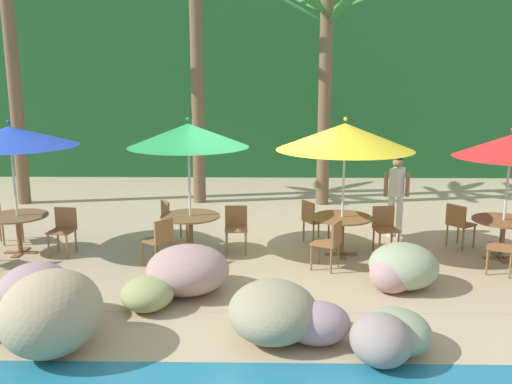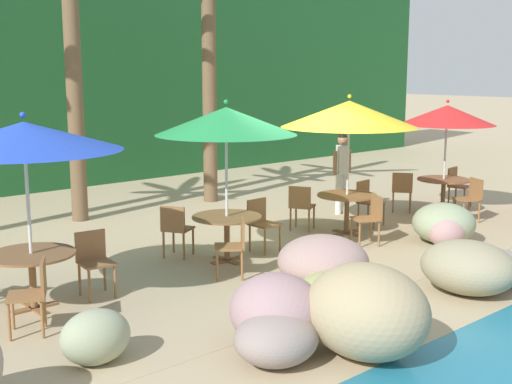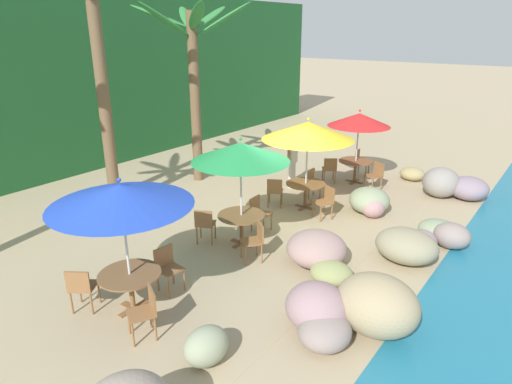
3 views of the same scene
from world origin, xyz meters
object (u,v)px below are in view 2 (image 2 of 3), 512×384
chair_red_inland (402,189)px  dining_table_blue (32,263)px  chair_green_inland (176,227)px  chair_yellow_seaward (367,199)px  umbrella_green (226,121)px  waiter_in_white (342,167)px  umbrella_yellow (349,114)px  palm_tree_third (208,32)px  dining_table_green (227,224)px  umbrella_red (447,115)px  chair_blue_left (34,291)px  chair_green_seaward (261,221)px  dining_table_yellow (347,201)px  chair_red_left (471,196)px  dining_table_red (444,185)px  umbrella_blue (24,136)px  chair_green_left (235,243)px  chair_blue_seaward (94,258)px  chair_yellow_left (370,216)px  palm_tree_second (70,1)px  chair_red_seaward (457,184)px  chair_yellow_inland (301,204)px

chair_red_inland → dining_table_blue: bearing=-176.8°
chair_green_inland → chair_yellow_seaward: bearing=-7.7°
umbrella_green → waiter_in_white: (4.08, 1.19, -1.24)m
umbrella_yellow → palm_tree_third: size_ratio=0.46×
dining_table_green → umbrella_red: 5.89m
chair_blue_left → chair_green_seaward: 4.49m
dining_table_yellow → chair_yellow_seaward: size_ratio=1.26×
chair_red_left → chair_yellow_seaward: bearing=146.7°
palm_tree_third → waiter_in_white: (1.21, -2.95, -2.82)m
dining_table_yellow → dining_table_red: size_ratio=1.00×
umbrella_blue → chair_green_inland: size_ratio=2.88×
chair_yellow_seaward → chair_red_inland: size_ratio=1.00×
umbrella_green → chair_green_inland: (-0.49, 0.70, -1.72)m
chair_green_left → waiter_in_white: (4.52, 1.93, 0.47)m
umbrella_yellow → chair_blue_seaward: bearing=-179.8°
chair_red_inland → waiter_in_white: size_ratio=0.51×
umbrella_green → chair_red_inland: size_ratio=2.94×
palm_tree_third → chair_yellow_left: bearing=-94.2°
palm_tree_second → chair_blue_left: bearing=-122.0°
chair_green_inland → chair_red_seaward: size_ratio=1.00×
chair_green_inland → umbrella_red: (6.19, -0.92, 1.56)m
chair_green_left → chair_yellow_inland: same height
chair_blue_left → chair_green_left: same height
chair_red_seaward → chair_red_left: bearing=-137.4°
chair_yellow_inland → umbrella_green: bearing=-164.3°
chair_red_inland → umbrella_red: bearing=-47.1°
dining_table_red → dining_table_green: bearing=177.8°
umbrella_blue → chair_green_left: size_ratio=2.88×
chair_yellow_left → palm_tree_second: 6.98m
chair_blue_seaward → palm_tree_third: 7.48m
chair_red_left → palm_tree_second: 8.70m
umbrella_blue → palm_tree_third: size_ratio=0.45×
chair_green_seaward → chair_red_seaward: 5.69m
dining_table_yellow → chair_red_inland: (2.31, 0.46, -0.10)m
umbrella_green → palm_tree_second: bearing=94.5°
chair_red_inland → chair_yellow_inland: bearing=175.0°
chair_yellow_left → umbrella_red: 3.61m
chair_green_left → chair_yellow_left: 2.95m
umbrella_blue → dining_table_yellow: size_ratio=2.28×
umbrella_red → palm_tree_third: palm_tree_third is taller
dining_table_blue → chair_red_left: size_ratio=1.26×
chair_blue_seaward → umbrella_yellow: 5.45m
umbrella_yellow → chair_red_inland: (2.31, 0.46, -1.70)m
umbrella_blue → chair_red_seaward: umbrella_blue is taller
chair_yellow_left → chair_red_inland: size_ratio=1.00×
chair_yellow_left → palm_tree_third: 5.99m
dining_table_green → chair_green_seaward: size_ratio=1.26×
umbrella_blue → umbrella_red: (8.92, -0.16, -0.13)m
umbrella_blue → umbrella_green: bearing=1.0°
dining_table_green → palm_tree_third: (2.87, 4.14, 3.19)m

